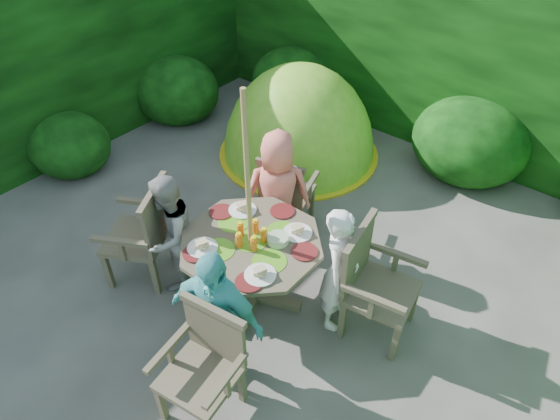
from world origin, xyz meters
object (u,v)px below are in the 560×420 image
Objects in this scene: garden_chair_back at (285,192)px; dome_tent at (298,153)px; child_left at (170,234)px; child_back at (278,193)px; parasol_pole at (249,211)px; garden_chair_front at (205,364)px; patio_table at (252,251)px; child_right at (340,270)px; child_front at (216,318)px; garden_chair_left at (144,233)px; garden_chair_right at (373,282)px.

garden_chair_back is 0.37× the size of dome_tent.
child_back reaches higher than child_left.
parasol_pole is 1.25m from garden_chair_front.
garden_chair_front is 0.39× the size of dome_tent.
patio_table is 0.80m from child_right.
garden_chair_front is at bearing -78.08° from child_front.
parasol_pole is 1.22m from garden_chair_left.
child_left is at bearing 80.43° from garden_chair_left.
parasol_pole is at bearing -144.55° from patio_table.
patio_table is at bearing 82.17° from garden_chair_left.
dome_tent is at bearing 118.51° from patio_table.
parasol_pole is (-0.00, -0.00, 0.46)m from patio_table.
child_back is at bearing 98.08° from child_front.
child_left is 2.69m from dome_tent.
garden_chair_front is at bearing 149.27° from child_right.
child_front is at bearing 74.02° from child_back.
garden_chair_back is at bearing 144.85° from child_left.
child_left reaches higher than garden_chair_left.
garden_chair_front is at bearing 74.62° from child_back.
child_left is (-0.31, -1.32, 0.14)m from garden_chair_back.
garden_chair_left is at bearing -95.07° from dome_tent.
garden_chair_right is at bearing 141.02° from garden_chair_back.
child_front is at bearing 95.80° from garden_chair_back.
dome_tent reaches higher than patio_table.
parasol_pole is at bearing 82.12° from garden_chair_left.
garden_chair_left is 0.76× the size of child_back.
child_front is at bearing 139.65° from child_right.
dome_tent is (-0.22, 2.67, -0.55)m from garden_chair_left.
garden_chair_left is at bearing 19.92° from child_back.
parasol_pole reaches higher than garden_chair_back.
garden_chair_left is 2.74m from dome_tent.
child_front is at bearing 107.60° from garden_chair_front.
child_back is at bearing 135.60° from child_left.
parasol_pole is 0.92m from child_right.
child_back is (-1.31, 0.30, 0.13)m from garden_chair_right.
garden_chair_front is (-0.56, -1.44, -0.05)m from garden_chair_right.
garden_chair_back is at bearing -67.31° from dome_tent.
parasol_pole is 2.32× the size of garden_chair_front.
garden_chair_front is 1.35m from child_right.
patio_table is at bearing 97.77° from child_front.
garden_chair_right is 1.15× the size of garden_chair_back.
garden_chair_right is 1.35m from child_back.
dome_tent is (-1.53, 3.00, -0.67)m from child_front.
garden_chair_left reaches higher than patio_table.
garden_chair_left is 1.15× the size of garden_chair_back.
garden_chair_left is at bearing 94.30° from child_right.
child_front is at bearing 139.57° from garden_chair_right.
child_left is at bearing 140.51° from garden_chair_front.
dome_tent is at bearing 108.12° from garden_chair_front.
child_back reaches higher than child_right.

